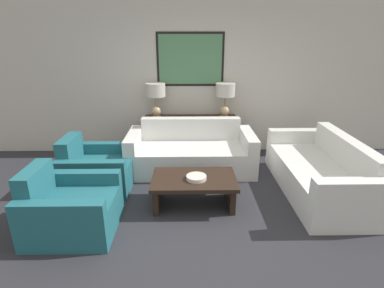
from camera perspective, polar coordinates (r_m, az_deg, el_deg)
ground_plane at (r=3.60m, az=0.15°, el=-15.59°), size 20.00×20.00×0.00m
back_wall at (r=5.53m, az=-0.32°, el=12.02°), size 8.05×0.12×2.65m
console_table at (r=5.50m, az=-0.27°, el=1.56°), size 1.65×0.37×0.72m
table_lamp_left at (r=5.33m, az=-6.93°, el=9.51°), size 0.34×0.34×0.60m
table_lamp_right at (r=5.34m, az=6.34°, el=9.56°), size 0.34×0.34×0.60m
couch_by_back_wall at (r=4.92m, az=-0.19°, el=-1.73°), size 2.02×0.92×0.79m
couch_by_side at (r=4.58m, az=23.19°, el=-5.14°), size 0.92×2.02×0.79m
coffee_table at (r=3.88m, az=0.36°, el=-7.84°), size 1.07×0.67×0.39m
decorative_bowl at (r=3.78m, az=0.84°, el=-6.40°), size 0.25×0.25×0.05m
armchair_near_back_wall at (r=4.54m, az=-17.75°, el=-4.80°), size 0.93×0.86×0.77m
armchair_near_camera at (r=3.69m, az=-22.16°, el=-11.39°), size 0.93×0.86×0.77m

